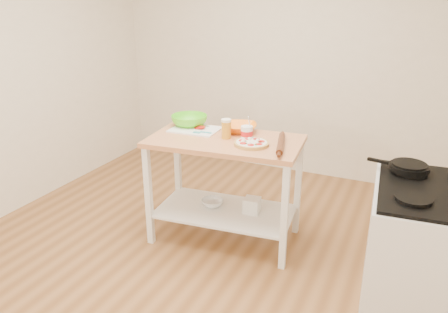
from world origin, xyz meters
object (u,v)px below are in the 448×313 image
object	(u,v)px
cutting_board	(195,129)
rolling_pin	(281,144)
gas_stove	(428,260)
orange_bowl	(240,128)
prep_island	(225,168)
shelf_glass_bowl	(212,203)
green_bowl	(189,121)
beer_pint	(226,129)
skillet	(408,167)
pizza	(252,143)
shelf_bin	(252,205)
knife	(191,124)
yogurt_tub	(247,133)
spatula	(202,132)

from	to	relation	value
cutting_board	rolling_pin	distance (m)	0.81
gas_stove	orange_bowl	size ratio (longest dim) A/B	3.91
prep_island	rolling_pin	world-z (taller)	rolling_pin
cutting_board	orange_bowl	xyz separation A→B (m)	(0.36, 0.11, 0.03)
prep_island	cutting_board	size ratio (longest dim) A/B	3.09
shelf_glass_bowl	cutting_board	bearing A→B (deg)	156.61
green_bowl	shelf_glass_bowl	distance (m)	0.74
orange_bowl	shelf_glass_bowl	distance (m)	0.69
beer_pint	rolling_pin	xyz separation A→B (m)	(0.46, -0.02, -0.06)
skillet	cutting_board	xyz separation A→B (m)	(-1.70, 0.35, -0.07)
cutting_board	orange_bowl	distance (m)	0.38
pizza	green_bowl	distance (m)	0.73
orange_bowl	shelf_bin	distance (m)	0.66
gas_stove	skillet	distance (m)	0.58
gas_stove	knife	world-z (taller)	gas_stove
knife	yogurt_tub	bearing A→B (deg)	-13.35
gas_stove	orange_bowl	world-z (taller)	gas_stove
yogurt_tub	shelf_bin	size ratio (longest dim) A/B	1.60
gas_stove	yogurt_tub	world-z (taller)	gas_stove
shelf_glass_bowl	gas_stove	bearing A→B (deg)	-15.39
shelf_glass_bowl	prep_island	bearing A→B (deg)	-10.68
skillet	beer_pint	bearing A→B (deg)	-179.78
cutting_board	beer_pint	world-z (taller)	beer_pint
skillet	gas_stove	bearing A→B (deg)	-35.49
cutting_board	shelf_glass_bowl	world-z (taller)	cutting_board
skillet	orange_bowl	xyz separation A→B (m)	(-1.34, 0.46, -0.04)
yogurt_tub	shelf_bin	bearing A→B (deg)	18.84
orange_bowl	yogurt_tub	xyz separation A→B (m)	(0.14, -0.18, 0.02)
pizza	shelf_glass_bowl	size ratio (longest dim) A/B	1.42
skillet	prep_island	bearing A→B (deg)	-179.09
spatula	green_bowl	world-z (taller)	green_bowl
gas_stove	shelf_bin	xyz separation A→B (m)	(-1.34, 0.50, -0.15)
green_bowl	beer_pint	bearing A→B (deg)	-22.00
prep_island	pizza	world-z (taller)	pizza
pizza	prep_island	bearing A→B (deg)	167.47
skillet	orange_bowl	distance (m)	1.41
prep_island	skillet	distance (m)	1.43
shelf_glass_bowl	yogurt_tub	bearing A→B (deg)	3.67
skillet	spatula	world-z (taller)	skillet
green_bowl	yogurt_tub	xyz separation A→B (m)	(0.60, -0.15, 0.01)
orange_bowl	yogurt_tub	world-z (taller)	yogurt_tub
prep_island	orange_bowl	xyz separation A→B (m)	(0.03, 0.22, 0.28)
shelf_bin	orange_bowl	bearing A→B (deg)	139.51
prep_island	knife	size ratio (longest dim) A/B	4.72
knife	beer_pint	bearing A→B (deg)	-22.07
knife	prep_island	bearing A→B (deg)	-24.03
yogurt_tub	orange_bowl	bearing A→B (deg)	127.38
spatula	knife	distance (m)	0.27
gas_stove	pizza	world-z (taller)	gas_stove
skillet	rolling_pin	distance (m)	0.94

